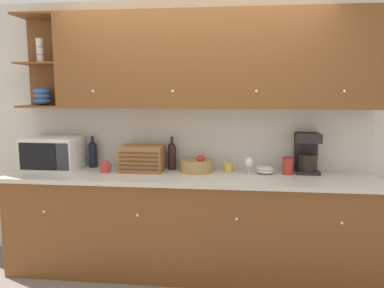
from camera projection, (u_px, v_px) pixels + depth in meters
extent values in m
plane|color=slate|center=(194.00, 256.00, 3.95)|extent=(24.00, 24.00, 0.00)
cube|color=beige|center=(195.00, 133.00, 3.79)|extent=(5.83, 0.06, 2.60)
cube|color=brown|center=(191.00, 225.00, 3.56)|extent=(3.43, 0.66, 0.91)
cube|color=beige|center=(191.00, 177.00, 3.48)|extent=(3.45, 0.69, 0.04)
sphere|color=white|center=(44.00, 212.00, 3.35)|extent=(0.03, 0.03, 0.03)
sphere|color=white|center=(138.00, 215.00, 3.25)|extent=(0.03, 0.03, 0.03)
sphere|color=white|center=(237.00, 219.00, 3.16)|extent=(0.03, 0.03, 0.03)
sphere|color=white|center=(342.00, 223.00, 3.06)|extent=(0.03, 0.03, 0.03)
cube|color=beige|center=(194.00, 138.00, 3.76)|extent=(3.43, 0.01, 0.61)
cube|color=brown|center=(215.00, 60.00, 3.48)|extent=(3.01, 0.32, 0.89)
cube|color=brown|center=(48.00, 63.00, 3.82)|extent=(0.42, 0.02, 0.89)
cube|color=brown|center=(43.00, 106.00, 3.73)|extent=(0.42, 0.32, 0.02)
cube|color=brown|center=(41.00, 64.00, 3.67)|extent=(0.42, 0.32, 0.02)
cube|color=brown|center=(38.00, 16.00, 3.61)|extent=(0.42, 0.32, 0.02)
sphere|color=white|center=(93.00, 91.00, 3.48)|extent=(0.03, 0.03, 0.03)
sphere|color=white|center=(173.00, 91.00, 3.40)|extent=(0.03, 0.03, 0.03)
sphere|color=white|center=(256.00, 91.00, 3.31)|extent=(0.03, 0.03, 0.03)
sphere|color=white|center=(344.00, 91.00, 3.23)|extent=(0.03, 0.03, 0.03)
ellipsoid|color=#3D5B93|center=(43.00, 101.00, 3.73)|extent=(0.18, 0.18, 0.08)
ellipsoid|color=#3D5B93|center=(43.00, 96.00, 3.72)|extent=(0.18, 0.18, 0.08)
ellipsoid|color=#3D5B93|center=(42.00, 91.00, 3.71)|extent=(0.18, 0.18, 0.08)
cylinder|color=silver|center=(41.00, 59.00, 3.67)|extent=(0.07, 0.07, 0.08)
cylinder|color=silver|center=(40.00, 51.00, 3.65)|extent=(0.07, 0.07, 0.08)
cylinder|color=silver|center=(40.00, 42.00, 3.64)|extent=(0.07, 0.07, 0.08)
cube|color=silver|center=(53.00, 153.00, 3.71)|extent=(0.52, 0.38, 0.32)
cube|color=black|center=(38.00, 157.00, 3.52)|extent=(0.37, 0.01, 0.26)
cube|color=#2D2D33|center=(62.00, 157.00, 3.50)|extent=(0.11, 0.01, 0.26)
cylinder|color=black|center=(93.00, 156.00, 3.82)|extent=(0.09, 0.09, 0.22)
sphere|color=black|center=(93.00, 146.00, 3.81)|extent=(0.09, 0.09, 0.09)
cylinder|color=black|center=(92.00, 140.00, 3.80)|extent=(0.03, 0.03, 0.08)
cylinder|color=#B73D38|center=(105.00, 167.00, 3.58)|extent=(0.09, 0.09, 0.11)
torus|color=#B73D38|center=(110.00, 167.00, 3.58)|extent=(0.01, 0.07, 0.07)
cube|color=#996033|center=(143.00, 158.00, 3.64)|extent=(0.41, 0.29, 0.25)
cube|color=#54351C|center=(139.00, 170.00, 3.50)|extent=(0.37, 0.01, 0.02)
cube|color=#54351C|center=(139.00, 165.00, 3.49)|extent=(0.37, 0.01, 0.02)
cube|color=#54351C|center=(139.00, 161.00, 3.49)|extent=(0.37, 0.01, 0.02)
cube|color=#54351C|center=(139.00, 157.00, 3.48)|extent=(0.37, 0.01, 0.02)
cube|color=#54351C|center=(139.00, 153.00, 3.48)|extent=(0.37, 0.01, 0.02)
cylinder|color=black|center=(172.00, 158.00, 3.71)|extent=(0.08, 0.08, 0.23)
sphere|color=black|center=(172.00, 147.00, 3.70)|extent=(0.08, 0.08, 0.08)
cylinder|color=black|center=(172.00, 141.00, 3.69)|extent=(0.03, 0.03, 0.08)
cylinder|color=#A87F4C|center=(197.00, 166.00, 3.62)|extent=(0.32, 0.32, 0.11)
sphere|color=red|center=(201.00, 159.00, 3.58)|extent=(0.08, 0.08, 0.08)
cylinder|color=gold|center=(228.00, 167.00, 3.63)|extent=(0.09, 0.09, 0.09)
torus|color=gold|center=(233.00, 167.00, 3.62)|extent=(0.01, 0.06, 0.06)
cylinder|color=silver|center=(249.00, 175.00, 3.47)|extent=(0.07, 0.07, 0.01)
cylinder|color=silver|center=(249.00, 171.00, 3.46)|extent=(0.01, 0.01, 0.07)
ellipsoid|color=silver|center=(249.00, 162.00, 3.45)|extent=(0.07, 0.07, 0.10)
ellipsoid|color=silver|center=(265.00, 171.00, 3.54)|extent=(0.17, 0.17, 0.04)
ellipsoid|color=silver|center=(265.00, 168.00, 3.54)|extent=(0.16, 0.16, 0.05)
cylinder|color=#B22D28|center=(288.00, 166.00, 3.49)|extent=(0.10, 0.10, 0.15)
cylinder|color=maroon|center=(288.00, 158.00, 3.48)|extent=(0.11, 0.11, 0.01)
cube|color=black|center=(307.00, 171.00, 3.56)|extent=(0.22, 0.22, 0.03)
cylinder|color=black|center=(307.00, 162.00, 3.53)|extent=(0.16, 0.16, 0.15)
cube|color=black|center=(306.00, 152.00, 3.62)|extent=(0.22, 0.05, 0.38)
cube|color=black|center=(308.00, 138.00, 3.51)|extent=(0.22, 0.22, 0.08)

